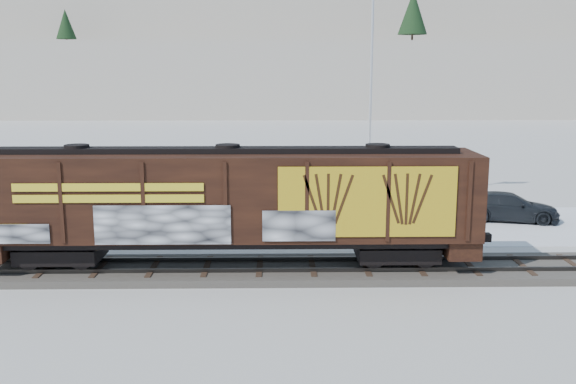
{
  "coord_description": "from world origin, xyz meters",
  "views": [
    {
      "loc": [
        -1.31,
        -23.34,
        7.6
      ],
      "look_at": [
        -0.88,
        3.0,
        2.57
      ],
      "focal_mm": 40.0,
      "sensor_mm": 36.0,
      "label": 1
    }
  ],
  "objects_px": {
    "car_white": "(273,210)",
    "car_dark": "(509,207)",
    "hopper_railcar": "(229,199)",
    "flagpole": "(372,121)",
    "car_silver": "(213,212)"
  },
  "relations": [
    {
      "from": "car_silver",
      "to": "car_dark",
      "type": "xyz_separation_m",
      "value": [
        14.9,
        1.49,
        -0.12
      ]
    },
    {
      "from": "flagpole",
      "to": "car_white",
      "type": "bearing_deg",
      "value": -138.17
    },
    {
      "from": "car_silver",
      "to": "car_white",
      "type": "xyz_separation_m",
      "value": [
        2.9,
        0.26,
        0.01
      ]
    },
    {
      "from": "flagpole",
      "to": "car_silver",
      "type": "bearing_deg",
      "value": -148.43
    },
    {
      "from": "hopper_railcar",
      "to": "car_dark",
      "type": "height_order",
      "value": "hopper_railcar"
    },
    {
      "from": "car_dark",
      "to": "hopper_railcar",
      "type": "bearing_deg",
      "value": 134.73
    },
    {
      "from": "hopper_railcar",
      "to": "flagpole",
      "type": "distance_m",
      "value": 14.09
    },
    {
      "from": "hopper_railcar",
      "to": "car_white",
      "type": "height_order",
      "value": "hopper_railcar"
    },
    {
      "from": "car_white",
      "to": "car_dark",
      "type": "bearing_deg",
      "value": -96.97
    },
    {
      "from": "hopper_railcar",
      "to": "car_silver",
      "type": "xyz_separation_m",
      "value": [
        -1.29,
        6.93,
        -2.01
      ]
    },
    {
      "from": "hopper_railcar",
      "to": "car_white",
      "type": "bearing_deg",
      "value": 77.4
    },
    {
      "from": "flagpole",
      "to": "car_white",
      "type": "xyz_separation_m",
      "value": [
        -5.44,
        -4.86,
        -3.94
      ]
    },
    {
      "from": "car_silver",
      "to": "flagpole",
      "type": "bearing_deg",
      "value": -80.27
    },
    {
      "from": "flagpole",
      "to": "car_dark",
      "type": "distance_m",
      "value": 8.53
    },
    {
      "from": "hopper_railcar",
      "to": "flagpole",
      "type": "xyz_separation_m",
      "value": [
        7.04,
        12.05,
        1.93
      ]
    }
  ]
}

